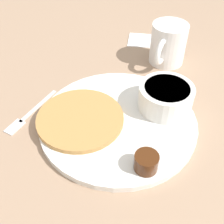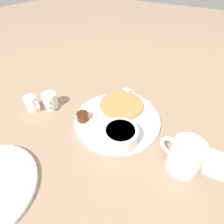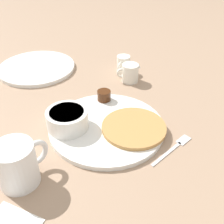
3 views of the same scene
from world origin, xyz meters
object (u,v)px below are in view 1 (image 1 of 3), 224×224
at_px(plate, 118,121).
at_px(coffee_mug, 168,44).
at_px(bowl, 166,96).
at_px(fork, 27,116).

bearing_deg(plate, coffee_mug, 75.48).
bearing_deg(bowl, plate, -144.28).
xyz_separation_m(coffee_mug, fork, (-0.23, -0.25, -0.04)).
bearing_deg(coffee_mug, plate, -104.52).
height_order(plate, coffee_mug, coffee_mug).
relative_size(plate, coffee_mug, 2.55).
xyz_separation_m(plate, bowl, (0.08, 0.06, 0.03)).
bearing_deg(fork, plate, 8.36).
bearing_deg(fork, bowl, 17.97).
relative_size(coffee_mug, fork, 0.82).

